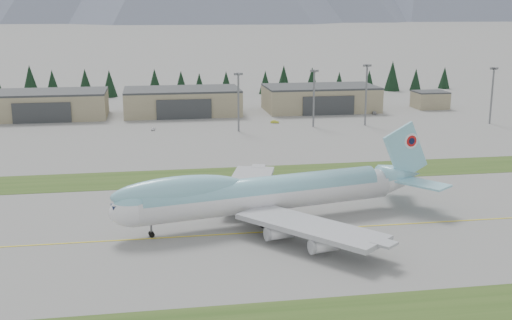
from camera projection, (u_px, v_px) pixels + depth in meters
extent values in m
plane|color=slate|center=(298.00, 230.00, 129.47)|extent=(7000.00, 7000.00, 0.00)
cube|color=#324E1C|center=(357.00, 318.00, 93.01)|extent=(400.00, 14.00, 0.08)
cube|color=#324E1C|center=(260.00, 175.00, 172.65)|extent=(400.00, 18.00, 0.08)
cube|color=yellow|center=(298.00, 230.00, 129.47)|extent=(400.00, 0.40, 0.02)
cylinder|color=white|center=(267.00, 196.00, 133.29)|extent=(55.28, 17.70, 6.40)
cylinder|color=#89CDE0|center=(263.00, 191.00, 132.67)|extent=(51.32, 16.40, 5.91)
ellipsoid|color=white|center=(135.00, 211.00, 123.48)|extent=(11.35, 8.39, 6.40)
ellipsoid|color=#89CDE0|center=(135.00, 205.00, 123.20)|extent=(9.51, 7.09, 5.43)
ellipsoid|color=#89CDE0|center=(180.00, 191.00, 125.93)|extent=(27.72, 10.96, 5.91)
cube|color=#0C1433|center=(117.00, 206.00, 121.95)|extent=(2.60, 2.94, 1.28)
cone|color=white|center=(400.00, 181.00, 144.86)|extent=(12.86, 8.59, 6.27)
cone|color=#89CDE0|center=(400.00, 176.00, 144.59)|extent=(11.78, 7.84, 5.71)
cube|color=#89CDE0|center=(405.00, 151.00, 143.66)|extent=(11.79, 3.05, 13.59)
cylinder|color=white|center=(409.00, 140.00, 143.89)|extent=(3.51, 0.93, 3.55)
cylinder|color=red|center=(409.00, 140.00, 143.98)|extent=(2.55, 0.72, 2.56)
cylinder|color=#0C1433|center=(409.00, 140.00, 144.07)|extent=(1.49, 0.50, 1.48)
cube|color=#89CDE0|center=(393.00, 171.00, 150.78)|extent=(8.20, 11.89, 0.45)
cube|color=#89CDE0|center=(423.00, 184.00, 140.08)|extent=(11.24, 12.21, 0.45)
cube|color=#ABACB3|center=(249.00, 184.00, 149.12)|extent=(17.15, 30.98, 0.98)
cube|color=#ABACB3|center=(310.00, 227.00, 119.69)|extent=(26.15, 28.65, 0.98)
cylinder|color=white|center=(236.00, 198.00, 144.37)|extent=(5.52, 3.47, 2.46)
cylinder|color=white|center=(242.00, 185.00, 154.38)|extent=(5.52, 3.47, 2.46)
cylinder|color=white|center=(280.00, 233.00, 122.08)|extent=(5.52, 3.47, 2.46)
cylinder|color=white|center=(324.00, 245.00, 115.51)|extent=(5.52, 3.47, 2.46)
cylinder|color=slate|center=(151.00, 231.00, 125.58)|extent=(0.51, 0.51, 2.36)
cylinder|color=slate|center=(256.00, 213.00, 136.47)|extent=(0.65, 0.65, 2.56)
cylinder|color=slate|center=(266.00, 221.00, 131.12)|extent=(0.65, 0.65, 2.56)
cylinder|color=slate|center=(277.00, 210.00, 138.22)|extent=(0.65, 0.65, 2.56)
cylinder|color=slate|center=(288.00, 218.00, 132.87)|extent=(0.65, 0.65, 2.56)
cylinder|color=black|center=(152.00, 235.00, 125.37)|extent=(1.13, 0.56, 1.08)
cylinder|color=black|center=(151.00, 233.00, 126.08)|extent=(1.13, 0.56, 1.08)
cylinder|color=black|center=(256.00, 216.00, 136.63)|extent=(1.26, 0.73, 1.18)
cylinder|color=black|center=(266.00, 224.00, 131.28)|extent=(1.26, 0.73, 1.18)
cylinder|color=black|center=(277.00, 213.00, 138.38)|extent=(1.26, 0.73, 1.18)
cylinder|color=black|center=(288.00, 221.00, 133.03)|extent=(1.26, 0.73, 1.18)
cube|color=gray|center=(47.00, 105.00, 261.00)|extent=(48.00, 26.00, 10.00)
cube|color=#333638|center=(46.00, 92.00, 259.75)|extent=(48.00, 26.00, 0.80)
cube|color=#333638|center=(42.00, 113.00, 248.47)|extent=(22.08, 0.60, 8.00)
cube|color=gray|center=(182.00, 102.00, 269.82)|extent=(48.00, 26.00, 10.00)
cube|color=#333638|center=(182.00, 89.00, 268.57)|extent=(48.00, 26.00, 0.80)
cube|color=#333638|center=(184.00, 109.00, 257.29)|extent=(22.08, 0.60, 8.00)
cube|color=gray|center=(320.00, 99.00, 279.45)|extent=(48.00, 26.00, 10.00)
cube|color=#333638|center=(321.00, 87.00, 278.20)|extent=(48.00, 26.00, 0.80)
cube|color=#333638|center=(329.00, 106.00, 266.92)|extent=(22.08, 0.60, 8.00)
cube|color=gray|center=(430.00, 100.00, 285.90)|extent=(14.00, 12.00, 7.00)
cube|color=#333638|center=(431.00, 92.00, 285.02)|extent=(14.00, 12.00, 0.60)
cylinder|color=slate|center=(238.00, 103.00, 230.88)|extent=(0.70, 0.70, 20.34)
cube|color=slate|center=(238.00, 74.00, 228.43)|extent=(3.20, 3.20, 0.80)
cylinder|color=slate|center=(314.00, 100.00, 239.64)|extent=(0.70, 0.70, 20.60)
cube|color=slate|center=(314.00, 71.00, 237.16)|extent=(3.20, 3.20, 0.80)
cylinder|color=slate|center=(366.00, 96.00, 242.59)|extent=(0.70, 0.70, 22.29)
cube|color=slate|center=(367.00, 66.00, 239.92)|extent=(3.20, 3.20, 0.80)
cylinder|color=slate|center=(492.00, 97.00, 245.99)|extent=(0.70, 0.70, 20.89)
cube|color=slate|center=(494.00, 68.00, 243.48)|extent=(3.20, 3.20, 0.80)
imported|color=white|center=(153.00, 130.00, 235.00)|extent=(1.74, 3.38, 1.10)
imported|color=gold|center=(275.00, 123.00, 249.41)|extent=(3.54, 2.16, 1.10)
imported|color=#9F9FA4|center=(374.00, 114.00, 270.35)|extent=(2.62, 4.41, 1.20)
cone|color=black|center=(30.00, 81.00, 318.27)|extent=(9.14, 9.14, 16.32)
cone|color=black|center=(53.00, 83.00, 322.66)|extent=(7.53, 7.53, 13.44)
cone|color=black|center=(85.00, 83.00, 320.27)|extent=(7.99, 7.99, 14.26)
cone|color=black|center=(110.00, 83.00, 321.41)|extent=(7.59, 7.59, 13.55)
cone|color=black|center=(155.00, 82.00, 330.34)|extent=(7.46, 7.46, 13.31)
cone|color=black|center=(181.00, 83.00, 328.34)|extent=(7.00, 7.00, 12.50)
cone|color=black|center=(199.00, 83.00, 333.62)|extent=(6.04, 6.04, 10.79)
cone|color=black|center=(226.00, 83.00, 332.54)|extent=(6.63, 6.63, 11.85)
cone|color=black|center=(265.00, 82.00, 332.84)|extent=(6.77, 6.77, 12.09)
cone|color=black|center=(284.00, 79.00, 340.39)|extent=(7.96, 7.96, 14.22)
cone|color=black|center=(312.00, 80.00, 338.13)|extent=(7.48, 7.48, 13.36)
cone|color=black|center=(339.00, 81.00, 345.95)|extent=(5.72, 5.72, 10.22)
cone|color=black|center=(369.00, 80.00, 344.98)|extent=(6.30, 6.30, 11.26)
cone|color=black|center=(392.00, 76.00, 345.44)|extent=(8.99, 8.99, 16.05)
cone|color=black|center=(416.00, 80.00, 346.44)|extent=(6.64, 6.64, 11.85)
cone|color=black|center=(444.00, 78.00, 355.39)|extent=(6.75, 6.75, 12.05)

